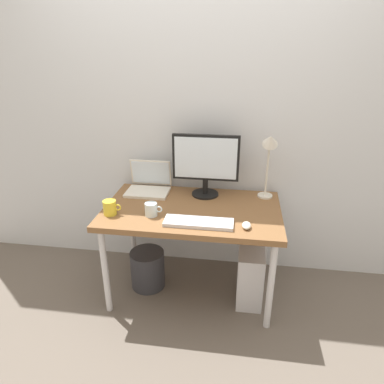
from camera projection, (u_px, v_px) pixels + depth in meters
ground_plane at (192, 289)px, 2.69m from camera, size 6.00×6.00×0.00m
back_wall at (200, 110)px, 2.56m from camera, size 4.40×0.04×2.60m
desk at (192, 216)px, 2.44m from camera, size 1.22×0.73×0.70m
monitor at (206, 162)px, 2.51m from camera, size 0.49×0.20×0.46m
laptop at (149, 184)px, 2.66m from camera, size 0.32×0.26×0.23m
desk_lamp at (269, 151)px, 2.41m from camera, size 0.11×0.16×0.51m
keyboard at (199, 222)px, 2.19m from camera, size 0.44×0.14×0.02m
mouse at (246, 225)px, 2.14m from camera, size 0.06×0.09×0.03m
coffee_mug at (110, 208)px, 2.30m from camera, size 0.12×0.09×0.10m
glass_cup at (151, 209)px, 2.29m from camera, size 0.12×0.08×0.09m
computer_tower at (250, 273)px, 2.53m from camera, size 0.18×0.36×0.42m
wastebasket at (148, 268)px, 2.68m from camera, size 0.26×0.26×0.30m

